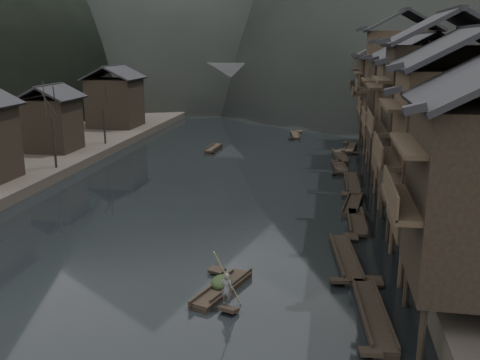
# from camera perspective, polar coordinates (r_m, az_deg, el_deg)

# --- Properties ---
(water) EXTENTS (300.00, 300.00, 0.00)m
(water) POSITION_cam_1_polar(r_m,az_deg,el_deg) (35.04, -7.91, -7.14)
(water) COLOR black
(water) RESTS_ON ground
(left_bank) EXTENTS (40.00, 200.00, 1.20)m
(left_bank) POSITION_cam_1_polar(r_m,az_deg,el_deg) (85.00, -22.64, 5.12)
(left_bank) COLOR #2D2823
(left_bank) RESTS_ON ground
(stilt_houses) EXTENTS (9.00, 67.60, 16.38)m
(stilt_houses) POSITION_cam_1_polar(r_m,az_deg,el_deg) (50.86, 17.95, 9.26)
(stilt_houses) COLOR black
(stilt_houses) RESTS_ON ground
(left_houses) EXTENTS (8.10, 53.20, 8.73)m
(left_houses) POSITION_cam_1_polar(r_m,az_deg,el_deg) (60.00, -21.28, 6.66)
(left_houses) COLOR black
(left_houses) RESTS_ON left_bank
(moored_sampans) EXTENTS (3.27, 49.69, 0.47)m
(moored_sampans) POSITION_cam_1_polar(r_m,az_deg,el_deg) (46.98, 11.60, -1.40)
(moored_sampans) COLOR black
(moored_sampans) RESTS_ON water
(midriver_boats) EXTENTS (10.79, 17.28, 0.45)m
(midriver_boats) POSITION_cam_1_polar(r_m,az_deg,el_deg) (70.99, 2.33, 4.25)
(midriver_boats) COLOR black
(midriver_boats) RESTS_ON water
(stone_bridge) EXTENTS (40.00, 6.00, 9.00)m
(stone_bridge) POSITION_cam_1_polar(r_m,az_deg,el_deg) (103.77, 4.09, 10.21)
(stone_bridge) COLOR #4C4C4F
(stone_bridge) RESTS_ON ground
(hero_sampan) EXTENTS (2.58, 5.25, 0.44)m
(hero_sampan) POSITION_cam_1_polar(r_m,az_deg,el_deg) (28.86, -1.91, -11.48)
(hero_sampan) COLOR black
(hero_sampan) RESTS_ON water
(cargo_heap) EXTENTS (1.16, 1.51, 0.69)m
(cargo_heap) POSITION_cam_1_polar(r_m,az_deg,el_deg) (28.83, -1.98, -10.24)
(cargo_heap) COLOR black
(cargo_heap) RESTS_ON hero_sampan
(boatman) EXTENTS (0.71, 0.55, 1.71)m
(boatman) POSITION_cam_1_polar(r_m,az_deg,el_deg) (26.75, -1.41, -11.09)
(boatman) COLOR #525154
(boatman) RESTS_ON hero_sampan
(bamboo_pole) EXTENTS (1.37, 1.78, 4.09)m
(bamboo_pole) POSITION_cam_1_polar(r_m,az_deg,el_deg) (25.59, -1.01, -5.26)
(bamboo_pole) COLOR #8C7A51
(bamboo_pole) RESTS_ON boatman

